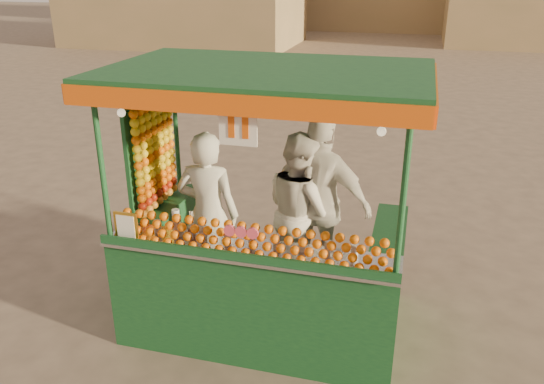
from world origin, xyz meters
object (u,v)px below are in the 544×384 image
(juice_cart, at_px, (257,252))
(vendor_left, at_px, (208,214))
(vendor_middle, at_px, (301,211))
(vendor_right, at_px, (320,203))

(juice_cart, bearing_deg, vendor_left, 170.55)
(juice_cart, height_order, vendor_middle, juice_cart)
(vendor_middle, bearing_deg, vendor_left, 77.35)
(vendor_left, relative_size, vendor_right, 0.92)
(vendor_left, height_order, vendor_middle, vendor_left)
(vendor_right, bearing_deg, juice_cart, 57.06)
(vendor_middle, bearing_deg, vendor_right, -114.25)
(juice_cart, xyz_separation_m, vendor_middle, (0.33, 0.44, 0.27))
(juice_cart, distance_m, vendor_right, 0.79)
(juice_cart, relative_size, vendor_right, 1.56)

